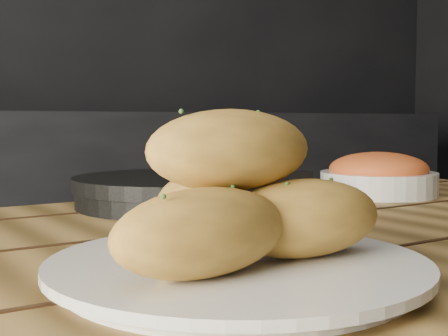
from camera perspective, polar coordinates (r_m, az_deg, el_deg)
counter at (r=1.87m, az=-17.62°, el=-9.07°), size 2.80×0.60×0.90m
table at (r=0.73m, az=6.77°, el=-14.40°), size 1.40×0.84×0.75m
plate at (r=0.51m, az=1.26°, el=-9.23°), size 0.31×0.31×0.02m
bread_rolls at (r=0.49m, az=0.98°, el=-3.22°), size 0.25×0.20×0.12m
skillet at (r=0.94m, az=-4.40°, el=-2.07°), size 0.44×0.30×0.05m
bowl at (r=1.10m, az=13.95°, el=-0.72°), size 0.20×0.20×0.07m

